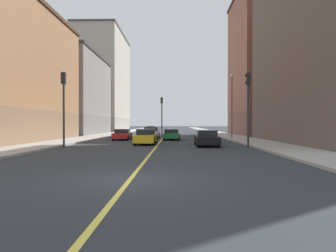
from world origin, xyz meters
name	(u,v)px	position (x,y,z in m)	size (l,w,h in m)	color
ground_plane	(130,180)	(0.00, 0.00, 0.00)	(400.00, 400.00, 0.00)	#2B3034
sidewalk_left	(216,133)	(9.34, 49.00, 0.07)	(3.66, 168.00, 0.15)	#9E9B93
sidewalk_right	(119,133)	(-9.34, 49.00, 0.07)	(3.66, 168.00, 0.15)	#9E9B93
lane_center_stripe	(167,133)	(0.00, 49.00, 0.01)	(0.16, 154.00, 0.01)	#E5D14C
building_left_near	(334,11)	(16.05, 18.40, 12.14)	(10.07, 20.37, 24.27)	brown
building_left_mid	(267,65)	(16.05, 38.78, 11.15)	(10.07, 15.17, 22.28)	brown
building_right_midblock	(71,95)	(-16.05, 41.32, 6.72)	(10.07, 18.61, 13.43)	slate
building_right_distant	(103,83)	(-16.05, 65.22, 11.94)	(10.07, 21.94, 23.87)	#9D9688
traffic_light_left_near	(248,99)	(7.09, 13.49, 3.73)	(0.40, 0.32, 5.73)	#2D2D2D
traffic_light_right_near	(63,99)	(-7.12, 13.49, 3.78)	(0.40, 0.32, 5.83)	#2D2D2D
traffic_light_median_far	(162,111)	(-0.45, 35.76, 3.74)	(0.40, 0.32, 5.76)	#2D2D2D
street_lamp_left_near	(232,99)	(8.11, 25.63, 4.65)	(0.36, 0.36, 7.47)	#4C4C51
car_silver	(151,129)	(-4.01, 60.40, 0.63)	(1.94, 4.42, 1.29)	silver
car_white	(152,133)	(-1.42, 28.44, 0.70)	(1.98, 4.63, 1.43)	white
car_yellow	(146,137)	(-1.09, 17.44, 0.66)	(1.85, 4.57, 1.37)	gold
car_red	(122,135)	(-4.47, 24.71, 0.61)	(1.80, 4.08, 1.24)	red
car_green	(172,134)	(1.15, 25.09, 0.61)	(1.96, 4.57, 1.23)	#1E6B38
car_black	(206,138)	(4.12, 15.41, 0.65)	(1.85, 4.58, 1.32)	black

